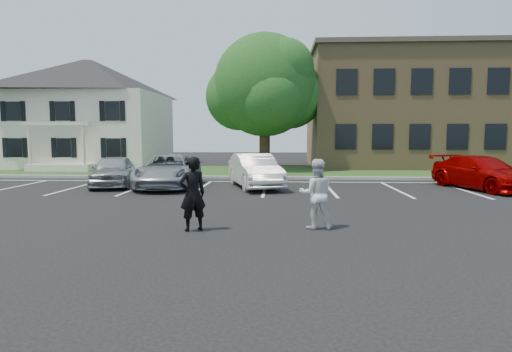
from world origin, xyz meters
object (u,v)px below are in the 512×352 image
(man_black_suit, at_px, (193,194))
(car_silver_west, at_px, (114,171))
(car_red_compact, at_px, (482,173))
(car_silver_minivan, at_px, (169,171))
(man_white_shirt, at_px, (316,194))
(car_white_sedan, at_px, (255,171))
(house, at_px, (90,114))
(office_building, at_px, (463,109))
(tree, at_px, (266,88))

(man_black_suit, bearing_deg, car_silver_west, -88.86)
(car_red_compact, bearing_deg, car_silver_minivan, 162.37)
(man_black_suit, relative_size, man_white_shirt, 1.04)
(car_white_sedan, bearing_deg, man_white_shirt, -93.35)
(car_silver_minivan, height_order, car_white_sedan, car_white_sedan)
(car_silver_west, xyz_separation_m, car_silver_minivan, (2.57, -0.19, 0.02))
(house, xyz_separation_m, car_silver_west, (6.11, -11.42, -3.12))
(office_building, xyz_separation_m, car_white_sedan, (-14.46, -13.55, -3.41))
(office_building, height_order, tree, tree)
(house, bearing_deg, car_silver_west, -61.83)
(car_white_sedan, bearing_deg, office_building, 25.98)
(man_black_suit, bearing_deg, car_white_sedan, -127.59)
(house, distance_m, car_silver_west, 13.32)
(house, relative_size, car_red_compact, 2.09)
(office_building, xyz_separation_m, tree, (-14.26, -4.26, 1.19))
(man_white_shirt, relative_size, car_silver_west, 0.42)
(house, height_order, car_red_compact, house)
(car_silver_west, bearing_deg, man_black_suit, -70.21)
(office_building, relative_size, car_white_sedan, 4.94)
(house, xyz_separation_m, man_black_suit, (11.51, -20.10, -2.92))
(tree, height_order, car_white_sedan, tree)
(car_silver_minivan, bearing_deg, house, 122.71)
(office_building, relative_size, man_white_shirt, 12.77)
(office_building, relative_size, car_red_compact, 4.55)
(car_silver_west, distance_m, car_white_sedan, 6.43)
(office_building, height_order, car_white_sedan, office_building)
(house, distance_m, car_silver_minivan, 14.83)
(tree, bearing_deg, car_silver_west, -125.83)
(house, xyz_separation_m, tree, (12.74, -2.24, 1.52))
(house, distance_m, office_building, 27.08)
(tree, distance_m, car_red_compact, 14.17)
(man_black_suit, distance_m, car_red_compact, 13.72)
(car_white_sedan, relative_size, car_red_compact, 0.92)
(man_white_shirt, bearing_deg, man_black_suit, 5.47)
(car_silver_west, height_order, car_white_sedan, car_white_sedan)
(man_black_suit, height_order, man_white_shirt, man_black_suit)
(house, height_order, man_black_suit, house)
(office_building, height_order, man_white_shirt, office_building)
(man_black_suit, bearing_deg, car_silver_minivan, -102.33)
(house, bearing_deg, tree, -9.96)
(man_white_shirt, bearing_deg, tree, -86.53)
(car_silver_west, height_order, car_red_compact, car_red_compact)
(man_white_shirt, xyz_separation_m, car_red_compact, (7.76, 8.06, -0.16))
(house, bearing_deg, car_white_sedan, -42.61)
(man_black_suit, height_order, car_red_compact, man_black_suit)
(tree, xyz_separation_m, man_white_shirt, (1.80, -17.44, -4.47))
(house, distance_m, car_red_compact, 25.34)
(car_silver_west, relative_size, car_red_compact, 0.84)
(tree, distance_m, man_black_suit, 18.44)
(car_silver_minivan, bearing_deg, office_building, 32.56)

